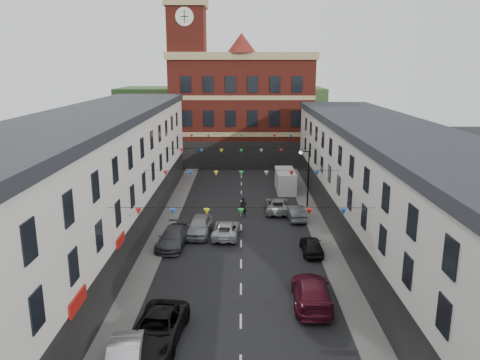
{
  "coord_description": "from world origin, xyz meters",
  "views": [
    {
      "loc": [
        0.05,
        -32.11,
        14.29
      ],
      "look_at": [
        -0.11,
        8.6,
        4.28
      ],
      "focal_mm": 35.0,
      "sensor_mm": 36.0,
      "label": 1
    }
  ],
  "objects_px": {
    "car_left_d": "(173,238)",
    "car_left_e": "(199,226)",
    "car_right_c": "(311,292)",
    "street_lamp": "(306,171)",
    "white_van": "(285,181)",
    "car_right_e": "(295,212)",
    "car_right_f": "(277,205)",
    "pedestrian": "(243,207)",
    "car_right_d": "(312,245)",
    "moving_car": "(226,229)",
    "car_left_c": "(158,328)"
  },
  "relations": [
    {
      "from": "car_right_c",
      "to": "car_left_d",
      "type": "bearing_deg",
      "value": -40.93
    },
    {
      "from": "moving_car",
      "to": "white_van",
      "type": "bearing_deg",
      "value": -108.92
    },
    {
      "from": "car_left_d",
      "to": "car_left_e",
      "type": "height_order",
      "value": "car_left_e"
    },
    {
      "from": "car_right_c",
      "to": "car_right_e",
      "type": "height_order",
      "value": "car_right_c"
    },
    {
      "from": "car_left_d",
      "to": "car_right_e",
      "type": "xyz_separation_m",
      "value": [
        10.62,
        6.89,
        -0.06
      ]
    },
    {
      "from": "car_left_c",
      "to": "moving_car",
      "type": "bearing_deg",
      "value": 84.66
    },
    {
      "from": "car_left_c",
      "to": "pedestrian",
      "type": "height_order",
      "value": "pedestrian"
    },
    {
      "from": "car_right_e",
      "to": "car_right_f",
      "type": "distance_m",
      "value": 2.88
    },
    {
      "from": "car_left_d",
      "to": "pedestrian",
      "type": "relative_size",
      "value": 2.7
    },
    {
      "from": "car_right_d",
      "to": "pedestrian",
      "type": "xyz_separation_m",
      "value": [
        -5.31,
        9.01,
        0.3
      ]
    },
    {
      "from": "pedestrian",
      "to": "street_lamp",
      "type": "bearing_deg",
      "value": 33.55
    },
    {
      "from": "car_left_c",
      "to": "car_left_d",
      "type": "height_order",
      "value": "car_left_c"
    },
    {
      "from": "car_right_f",
      "to": "pedestrian",
      "type": "distance_m",
      "value": 3.83
    },
    {
      "from": "car_right_d",
      "to": "moving_car",
      "type": "distance_m",
      "value": 7.69
    },
    {
      "from": "car_left_e",
      "to": "moving_car",
      "type": "xyz_separation_m",
      "value": [
        2.31,
        -0.45,
        -0.16
      ]
    },
    {
      "from": "car_left_c",
      "to": "car_right_d",
      "type": "height_order",
      "value": "car_left_c"
    },
    {
      "from": "car_left_d",
      "to": "car_left_e",
      "type": "bearing_deg",
      "value": 59.62
    },
    {
      "from": "car_left_e",
      "to": "moving_car",
      "type": "bearing_deg",
      "value": -6.93
    },
    {
      "from": "street_lamp",
      "to": "car_right_f",
      "type": "distance_m",
      "value": 4.53
    },
    {
      "from": "street_lamp",
      "to": "white_van",
      "type": "xyz_separation_m",
      "value": [
        -1.42,
        6.77,
        -2.7
      ]
    },
    {
      "from": "car_left_e",
      "to": "car_right_e",
      "type": "relative_size",
      "value": 1.14
    },
    {
      "from": "car_right_f",
      "to": "moving_car",
      "type": "distance_m",
      "value": 8.63
    },
    {
      "from": "moving_car",
      "to": "car_right_f",
      "type": "bearing_deg",
      "value": -120.45
    },
    {
      "from": "car_right_c",
      "to": "car_right_e",
      "type": "distance_m",
      "value": 16.3
    },
    {
      "from": "car_right_f",
      "to": "pedestrian",
      "type": "xyz_separation_m",
      "value": [
        -3.41,
        -1.72,
        0.26
      ]
    },
    {
      "from": "car_right_c",
      "to": "car_right_f",
      "type": "relative_size",
      "value": 1.12
    },
    {
      "from": "car_right_f",
      "to": "white_van",
      "type": "bearing_deg",
      "value": -99.3
    },
    {
      "from": "moving_car",
      "to": "pedestrian",
      "type": "xyz_separation_m",
      "value": [
        1.48,
        5.39,
        0.31
      ]
    },
    {
      "from": "car_left_e",
      "to": "street_lamp",
      "type": "bearing_deg",
      "value": 42.08
    },
    {
      "from": "car_left_c",
      "to": "car_left_d",
      "type": "distance_m",
      "value": 13.43
    },
    {
      "from": "street_lamp",
      "to": "car_left_c",
      "type": "height_order",
      "value": "street_lamp"
    },
    {
      "from": "street_lamp",
      "to": "car_left_e",
      "type": "bearing_deg",
      "value": -142.09
    },
    {
      "from": "car_left_d",
      "to": "street_lamp",
      "type": "bearing_deg",
      "value": 46.29
    },
    {
      "from": "car_left_e",
      "to": "white_van",
      "type": "relative_size",
      "value": 0.87
    },
    {
      "from": "moving_car",
      "to": "pedestrian",
      "type": "bearing_deg",
      "value": -101.26
    },
    {
      "from": "car_left_d",
      "to": "car_right_e",
      "type": "bearing_deg",
      "value": 37.96
    },
    {
      "from": "car_left_e",
      "to": "white_van",
      "type": "xyz_separation_m",
      "value": [
        8.73,
        14.67,
        0.4
      ]
    },
    {
      "from": "white_van",
      "to": "pedestrian",
      "type": "bearing_deg",
      "value": -117.0
    },
    {
      "from": "car_right_e",
      "to": "car_right_f",
      "type": "xyz_separation_m",
      "value": [
        -1.52,
        2.44,
        0.01
      ]
    },
    {
      "from": "car_right_d",
      "to": "car_right_e",
      "type": "distance_m",
      "value": 8.3
    },
    {
      "from": "street_lamp",
      "to": "car_right_f",
      "type": "relative_size",
      "value": 1.2
    },
    {
      "from": "car_right_d",
      "to": "car_right_e",
      "type": "xyz_separation_m",
      "value": [
        -0.38,
        8.29,
        0.04
      ]
    },
    {
      "from": "street_lamp",
      "to": "car_right_d",
      "type": "height_order",
      "value": "street_lamp"
    },
    {
      "from": "car_right_f",
      "to": "moving_car",
      "type": "bearing_deg",
      "value": 56.98
    },
    {
      "from": "car_right_e",
      "to": "white_van",
      "type": "relative_size",
      "value": 0.77
    },
    {
      "from": "car_left_e",
      "to": "car_right_d",
      "type": "relative_size",
      "value": 1.24
    },
    {
      "from": "moving_car",
      "to": "car_right_c",
      "type": "bearing_deg",
      "value": 119.82
    },
    {
      "from": "car_left_c",
      "to": "car_right_e",
      "type": "height_order",
      "value": "car_left_c"
    },
    {
      "from": "car_right_c",
      "to": "car_right_f",
      "type": "height_order",
      "value": "car_right_c"
    },
    {
      "from": "car_left_e",
      "to": "car_left_d",
      "type": "bearing_deg",
      "value": -121.23
    }
  ]
}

